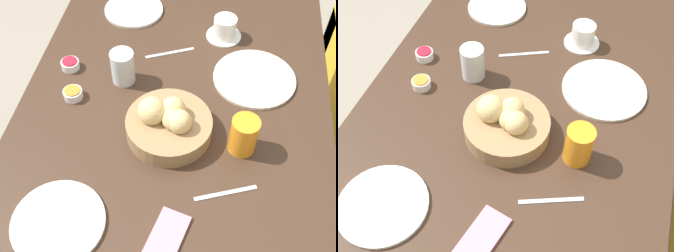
% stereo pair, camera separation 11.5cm
% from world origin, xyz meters
% --- Properties ---
extents(ground_plane, '(10.00, 10.00, 0.00)m').
position_xyz_m(ground_plane, '(0.00, 0.00, 0.00)').
color(ground_plane, gray).
extents(dining_table, '(1.51, 0.91, 0.78)m').
position_xyz_m(dining_table, '(0.00, 0.00, 0.68)').
color(dining_table, '#3D281C').
rests_on(dining_table, ground_plane).
extents(bread_basket, '(0.24, 0.24, 0.12)m').
position_xyz_m(bread_basket, '(0.09, -0.00, 0.82)').
color(bread_basket, '#99754C').
rests_on(bread_basket, dining_table).
extents(plate_near_left, '(0.21, 0.21, 0.01)m').
position_xyz_m(plate_near_left, '(-0.44, -0.21, 0.78)').
color(plate_near_left, silver).
rests_on(plate_near_left, dining_table).
extents(plate_near_right, '(0.23, 0.23, 0.01)m').
position_xyz_m(plate_near_right, '(0.40, -0.22, 0.78)').
color(plate_near_right, silver).
rests_on(plate_near_right, dining_table).
extents(plate_far_center, '(0.25, 0.25, 0.01)m').
position_xyz_m(plate_far_center, '(-0.16, 0.23, 0.78)').
color(plate_far_center, silver).
rests_on(plate_far_center, dining_table).
extents(juice_glass, '(0.07, 0.07, 0.11)m').
position_xyz_m(juice_glass, '(0.11, 0.20, 0.83)').
color(juice_glass, orange).
rests_on(juice_glass, dining_table).
extents(water_tumbler, '(0.07, 0.07, 0.11)m').
position_xyz_m(water_tumbler, '(-0.09, -0.17, 0.83)').
color(water_tumbler, silver).
rests_on(water_tumbler, dining_table).
extents(coffee_cup, '(0.12, 0.12, 0.08)m').
position_xyz_m(coffee_cup, '(-0.35, 0.12, 0.81)').
color(coffee_cup, white).
rests_on(coffee_cup, dining_table).
extents(jam_bowl_berry, '(0.06, 0.06, 0.03)m').
position_xyz_m(jam_bowl_berry, '(-0.12, -0.35, 0.79)').
color(jam_bowl_berry, white).
rests_on(jam_bowl_berry, dining_table).
extents(jam_bowl_honey, '(0.06, 0.06, 0.03)m').
position_xyz_m(jam_bowl_honey, '(0.00, -0.30, 0.79)').
color(jam_bowl_honey, white).
rests_on(jam_bowl_honey, dining_table).
extents(fork_silver, '(0.07, 0.16, 0.00)m').
position_xyz_m(fork_silver, '(0.26, 0.17, 0.78)').
color(fork_silver, '#B7B7BC').
rests_on(fork_silver, dining_table).
extents(knife_silver, '(0.08, 0.15, 0.00)m').
position_xyz_m(knife_silver, '(-0.24, -0.05, 0.78)').
color(knife_silver, '#B7B7BC').
rests_on(knife_silver, dining_table).
extents(cell_phone, '(0.16, 0.11, 0.01)m').
position_xyz_m(cell_phone, '(0.40, 0.04, 0.78)').
color(cell_phone, pink).
rests_on(cell_phone, dining_table).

